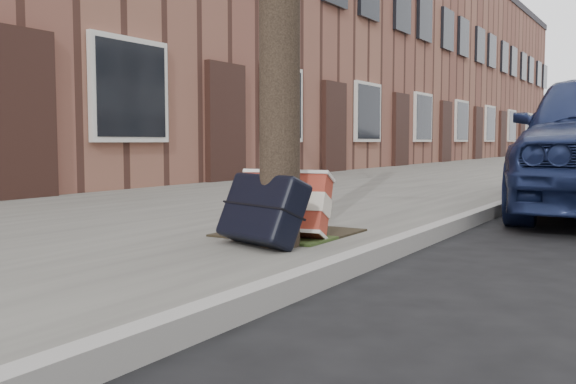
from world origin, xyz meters
The scene contains 6 objects.
ground centered at (0.00, 0.00, 0.00)m, with size 120.00×120.00×0.00m, color black.
near_sidewalk centered at (-3.70, 15.00, 0.06)m, with size 5.00×70.00×0.12m, color slate.
house_near centered at (-9.60, 16.00, 3.50)m, with size 6.80×40.00×7.00m, color brown.
dirt_patch centered at (-2.00, 1.20, 0.13)m, with size 0.85×0.85×0.01m, color black.
suitcase_red centered at (-1.91, 0.98, 0.35)m, with size 0.61×0.17×0.44m, color maroon.
suitcase_navy centered at (-1.86, 0.64, 0.36)m, with size 0.61×0.20×0.44m, color black.
Camera 1 is at (0.38, -2.74, 0.79)m, focal length 40.00 mm.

